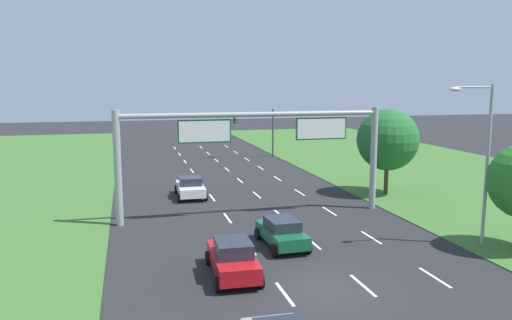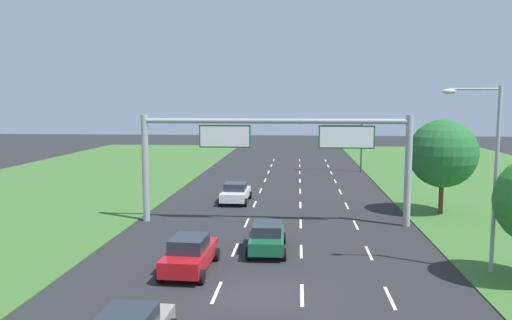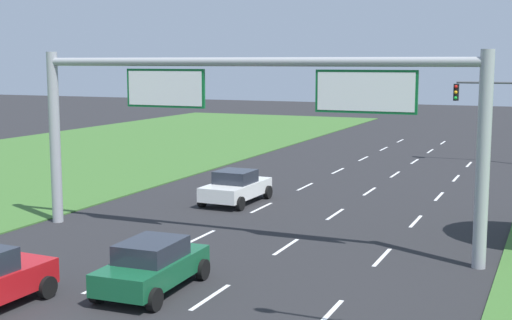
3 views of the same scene
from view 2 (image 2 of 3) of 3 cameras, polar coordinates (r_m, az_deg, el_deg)
name	(u,v)px [view 2 (image 2 of 3)]	position (r m, az deg, el deg)	size (l,w,h in m)	color
ground_plane	(259,294)	(21.07, 0.35, -15.02)	(200.00, 200.00, 0.00)	#262628
lane_dashes_inner_left	(251,213)	(35.54, -0.57, -6.04)	(0.14, 68.40, 0.01)	white
lane_dashes_inner_right	(301,214)	(35.39, 5.11, -6.12)	(0.14, 68.40, 0.01)	white
lane_dashes_slip	(351,214)	(35.58, 10.79, -6.14)	(0.14, 68.40, 0.01)	white
car_lead_silver	(267,237)	(26.36, 1.26, -8.80)	(2.12, 4.13, 1.51)	#145633
car_mid_lane	(190,254)	(23.58, -7.57, -10.58)	(2.19, 4.40, 1.67)	red
car_far_ahead	(236,193)	(39.05, -2.34, -3.75)	(2.22, 4.24, 1.55)	white
sign_gantry	(277,148)	(31.70, 2.38, 1.40)	(17.24, 0.44, 7.00)	#9EA0A5
traffic_light_mast	(344,138)	(56.93, 10.05, 2.54)	(4.76, 0.49, 5.60)	#47494F
street_lamp	(488,163)	(24.56, 24.96, -0.30)	(2.61, 0.32, 8.50)	#9EA0A5
roadside_tree_mid	(443,154)	(36.87, 20.57, 0.70)	(4.72, 4.72, 6.62)	#513823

